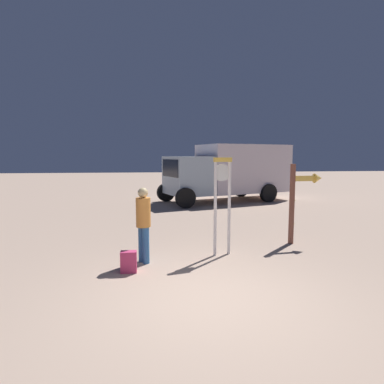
% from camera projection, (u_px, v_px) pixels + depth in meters
% --- Properties ---
extents(ground_plane, '(80.00, 80.00, 0.00)m').
position_uv_depth(ground_plane, '(211.00, 299.00, 5.26)').
color(ground_plane, tan).
extents(standing_clock, '(0.44, 0.19, 2.26)m').
position_uv_depth(standing_clock, '(222.00, 196.00, 7.48)').
color(standing_clock, silver).
rests_on(standing_clock, ground_plane).
extents(arrow_sign, '(0.90, 0.27, 2.09)m').
position_uv_depth(arrow_sign, '(303.00, 192.00, 8.50)').
color(arrow_sign, brown).
rests_on(arrow_sign, ground_plane).
extents(person_near_clock, '(0.31, 0.31, 1.63)m').
position_uv_depth(person_near_clock, '(143.00, 221.00, 6.96)').
color(person_near_clock, '#3267A0').
rests_on(person_near_clock, ground_plane).
extents(backpack, '(0.31, 0.22, 0.43)m').
position_uv_depth(backpack, '(129.00, 262.00, 6.44)').
color(backpack, '#C73764').
rests_on(backpack, ground_plane).
extents(box_truck_near, '(6.95, 4.46, 2.85)m').
position_uv_depth(box_truck_near, '(231.00, 170.00, 16.55)').
color(box_truck_near, silver).
rests_on(box_truck_near, ground_plane).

